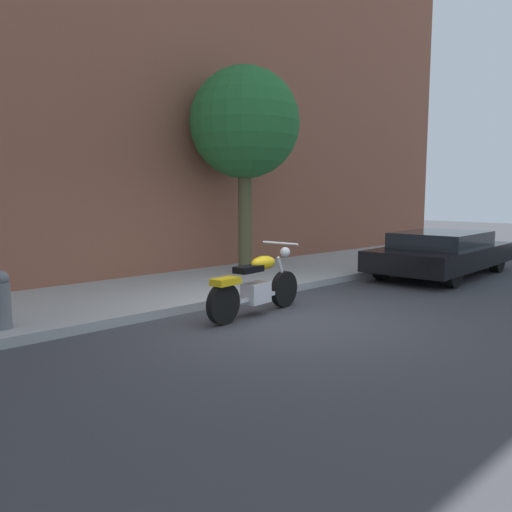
% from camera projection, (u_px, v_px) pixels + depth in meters
% --- Properties ---
extents(ground_plane, '(60.00, 60.00, 0.00)m').
position_uv_depth(ground_plane, '(284.00, 318.00, 7.62)').
color(ground_plane, '#38383D').
extents(sidewalk, '(25.12, 3.09, 0.14)m').
position_uv_depth(sidewalk, '(177.00, 289.00, 9.65)').
color(sidewalk, '#A1A1A1').
rests_on(sidewalk, ground).
extents(building_facade, '(25.12, 0.50, 9.44)m').
position_uv_depth(building_facade, '(123.00, 57.00, 10.38)').
color(building_facade, brown).
rests_on(building_facade, ground).
extents(motorcycle, '(2.10, 0.70, 1.11)m').
position_uv_depth(motorcycle, '(256.00, 286.00, 7.80)').
color(motorcycle, black).
rests_on(motorcycle, ground).
extents(parked_car_black, '(4.56, 2.18, 1.03)m').
position_uv_depth(parked_car_black, '(442.00, 252.00, 11.66)').
color(parked_car_black, black).
rests_on(parked_car_black, ground).
extents(street_tree, '(2.46, 2.46, 4.70)m').
position_uv_depth(street_tree, '(245.00, 124.00, 11.12)').
color(street_tree, '#4C492E').
rests_on(street_tree, ground).
extents(fire_hydrant, '(0.20, 0.20, 0.91)m').
position_uv_depth(fire_hydrant, '(3.00, 305.00, 6.47)').
color(fire_hydrant, slate).
rests_on(fire_hydrant, ground).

